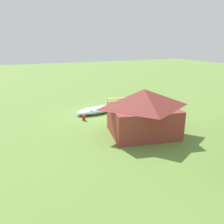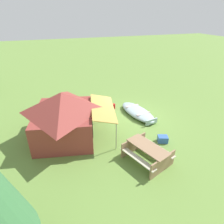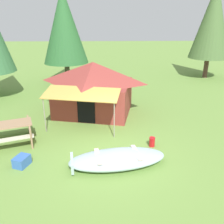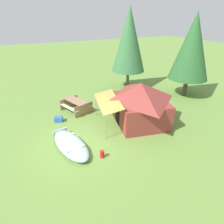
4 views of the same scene
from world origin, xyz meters
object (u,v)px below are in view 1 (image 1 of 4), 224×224
(cooler_box, at_px, (134,106))
(canvas_cabin_tent, at_px, (143,111))
(fuel_can, at_px, (84,118))
(picnic_table, at_px, (157,105))
(beached_rowboat, at_px, (97,110))

(cooler_box, bearing_deg, canvas_cabin_tent, 64.69)
(fuel_can, bearing_deg, canvas_cabin_tent, 122.62)
(canvas_cabin_tent, bearing_deg, picnic_table, -135.47)
(beached_rowboat, height_order, cooler_box, beached_rowboat)
(beached_rowboat, distance_m, cooler_box, 2.91)
(picnic_table, bearing_deg, cooler_box, -55.48)
(cooler_box, height_order, fuel_can, fuel_can)
(canvas_cabin_tent, height_order, cooler_box, canvas_cabin_tent)
(beached_rowboat, bearing_deg, canvas_cabin_tent, 100.79)
(picnic_table, relative_size, fuel_can, 6.48)
(beached_rowboat, xyz_separation_m, picnic_table, (-3.87, 1.45, 0.27))
(picnic_table, relative_size, cooler_box, 4.63)
(canvas_cabin_tent, distance_m, cooler_box, 4.95)
(beached_rowboat, height_order, canvas_cabin_tent, canvas_cabin_tent)
(cooler_box, bearing_deg, fuel_can, 13.86)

